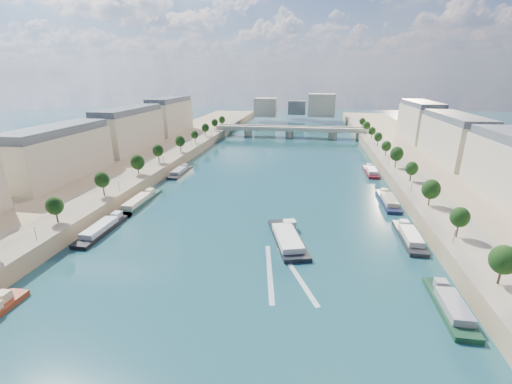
% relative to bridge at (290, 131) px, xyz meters
% --- Properties ---
extents(ground, '(700.00, 700.00, 0.00)m').
position_rel_bridge_xyz_m(ground, '(0.00, -121.52, -5.08)').
color(ground, '#0B3134').
rests_on(ground, ground).
extents(quay_left, '(44.00, 520.00, 5.00)m').
position_rel_bridge_xyz_m(quay_left, '(-72.00, -121.52, -2.58)').
color(quay_left, '#9E8460').
rests_on(quay_left, ground).
extents(quay_right, '(44.00, 520.00, 5.00)m').
position_rel_bridge_xyz_m(quay_right, '(72.00, -121.52, -2.58)').
color(quay_right, '#9E8460').
rests_on(quay_right, ground).
extents(pave_left, '(14.00, 520.00, 0.10)m').
position_rel_bridge_xyz_m(pave_left, '(-57.00, -121.52, -0.03)').
color(pave_left, gray).
rests_on(pave_left, quay_left).
extents(pave_right, '(14.00, 520.00, 0.10)m').
position_rel_bridge_xyz_m(pave_right, '(57.00, -121.52, -0.03)').
color(pave_right, gray).
rests_on(pave_right, quay_right).
extents(trees_left, '(4.80, 268.80, 8.26)m').
position_rel_bridge_xyz_m(trees_left, '(-55.00, -119.52, 5.39)').
color(trees_left, '#382B1E').
rests_on(trees_left, ground).
extents(trees_right, '(4.80, 268.80, 8.26)m').
position_rel_bridge_xyz_m(trees_right, '(55.00, -111.52, 5.39)').
color(trees_right, '#382B1E').
rests_on(trees_right, ground).
extents(lamps_left, '(0.36, 200.36, 4.28)m').
position_rel_bridge_xyz_m(lamps_left, '(-52.50, -131.52, 2.70)').
color(lamps_left, black).
rests_on(lamps_left, ground).
extents(lamps_right, '(0.36, 200.36, 4.28)m').
position_rel_bridge_xyz_m(lamps_right, '(52.50, -116.52, 2.70)').
color(lamps_right, black).
rests_on(lamps_right, ground).
extents(buildings_left, '(16.00, 226.00, 23.20)m').
position_rel_bridge_xyz_m(buildings_left, '(-85.00, -109.52, 11.37)').
color(buildings_left, '#C3B296').
rests_on(buildings_left, ground).
extents(buildings_right, '(16.00, 226.00, 23.20)m').
position_rel_bridge_xyz_m(buildings_right, '(85.00, -109.52, 11.37)').
color(buildings_right, '#C3B296').
rests_on(buildings_right, ground).
extents(skyline, '(79.00, 42.00, 22.00)m').
position_rel_bridge_xyz_m(skyline, '(3.19, 98.00, 9.57)').
color(skyline, '#C3B296').
rests_on(skyline, ground).
extents(bridge, '(112.00, 12.00, 8.15)m').
position_rel_bridge_xyz_m(bridge, '(0.00, 0.00, 0.00)').
color(bridge, '#C1B79E').
rests_on(bridge, ground).
extents(tour_barge, '(14.04, 26.35, 3.61)m').
position_rel_bridge_xyz_m(tour_barge, '(10.67, -171.96, -4.17)').
color(tour_barge, black).
rests_on(tour_barge, ground).
extents(wake, '(14.77, 25.85, 0.04)m').
position_rel_bridge_xyz_m(wake, '(10.67, -188.62, -5.06)').
color(wake, silver).
rests_on(wake, ground).
extents(moored_barges_left, '(5.00, 159.02, 3.60)m').
position_rel_bridge_xyz_m(moored_barges_left, '(-45.50, -177.07, -4.24)').
color(moored_barges_left, '#171D33').
rests_on(moored_barges_left, ground).
extents(moored_barges_right, '(5.00, 162.31, 3.60)m').
position_rel_bridge_xyz_m(moored_barges_right, '(45.50, -166.57, -4.24)').
color(moored_barges_right, black).
rests_on(moored_barges_right, ground).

